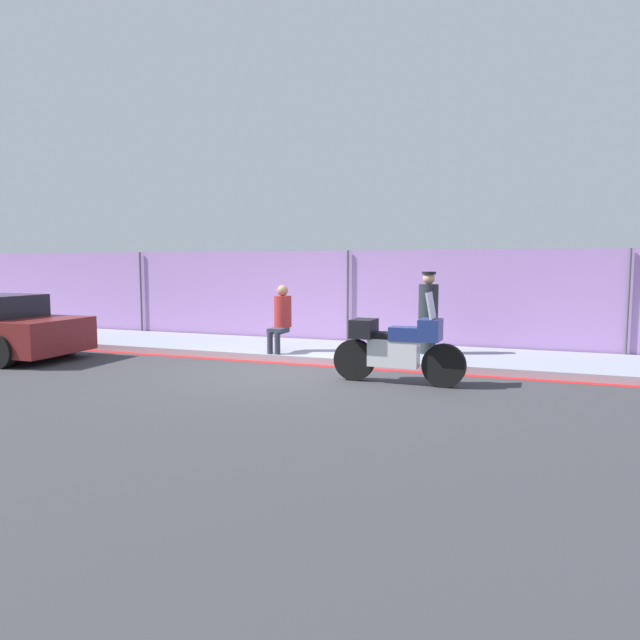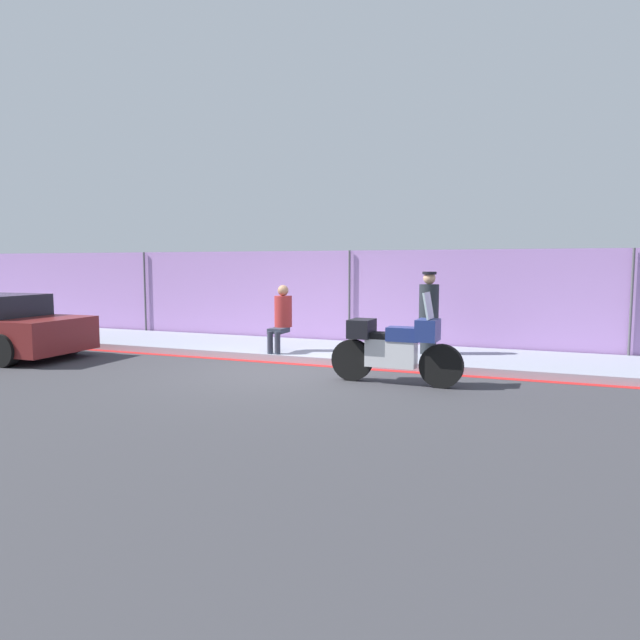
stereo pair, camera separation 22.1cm
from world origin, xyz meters
The scene contains 7 objects.
ground_plane centered at (0.00, 0.00, 0.00)m, with size 120.00×120.00×0.00m, color #38383D.
sidewalk centered at (0.00, 2.11, 0.07)m, with size 42.67×2.49×0.14m.
curb_paint_stripe centered at (0.00, 0.77, 0.00)m, with size 42.67×0.18×0.01m.
storefront_fence centered at (0.00, 3.44, 1.11)m, with size 40.54×0.17×2.22m.
motorcycle centered at (1.98, -0.29, 0.60)m, with size 2.14×0.52×1.48m.
officer_standing centered at (2.06, 2.11, 0.96)m, with size 0.39×0.39×1.62m.
person_seated_on_curb centered at (-0.77, 1.34, 0.89)m, with size 0.36×0.68×1.35m.
Camera 1 is at (3.95, -9.16, 1.91)m, focal length 32.00 mm.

